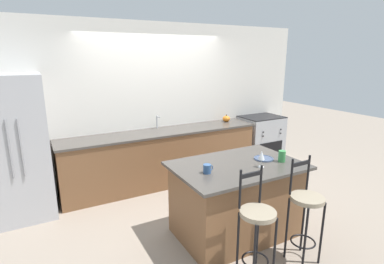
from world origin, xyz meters
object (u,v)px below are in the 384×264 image
object	(u,v)px
bar_stool_near	(257,225)
wine_glass	(262,156)
dinner_plate	(264,158)
coffee_mug	(207,169)
tumbler_cup	(282,156)
oven_range	(260,140)
pumpkin_decoration	(226,119)
refrigerator	(17,148)
bar_stool_far	(306,209)

from	to	relation	value
bar_stool_near	wine_glass	world-z (taller)	bar_stool_near
dinner_plate	wine_glass	size ratio (longest dim) A/B	1.23
coffee_mug	wine_glass	bearing A→B (deg)	-12.04
tumbler_cup	bar_stool_near	bearing A→B (deg)	-146.09
bar_stool_near	coffee_mug	distance (m)	0.78
coffee_mug	bar_stool_near	bearing A→B (deg)	-78.91
oven_range	coffee_mug	distance (m)	3.11
bar_stool_near	pumpkin_decoration	distance (m)	3.08
refrigerator	bar_stool_near	size ratio (longest dim) A/B	1.69
bar_stool_far	pumpkin_decoration	xyz separation A→B (m)	(0.85, 2.68, 0.38)
oven_range	tumbler_cup	xyz separation A→B (m)	(-1.44, -2.01, 0.49)
wine_glass	pumpkin_decoration	bearing A→B (deg)	65.12
pumpkin_decoration	refrigerator	bearing A→B (deg)	-177.28
pumpkin_decoration	dinner_plate	bearing A→B (deg)	-111.81
refrigerator	coffee_mug	distance (m)	2.59
bar_stool_far	dinner_plate	bearing A→B (deg)	84.27
bar_stool_far	pumpkin_decoration	bearing A→B (deg)	72.47
bar_stool_far	wine_glass	distance (m)	0.73
dinner_plate	pumpkin_decoration	bearing A→B (deg)	68.19
oven_range	wine_glass	bearing A→B (deg)	-131.20
refrigerator	oven_range	xyz separation A→B (m)	(4.26, 0.07, -0.48)
dinner_plate	wine_glass	distance (m)	0.32
bar_stool_near	pumpkin_decoration	bearing A→B (deg)	60.84
refrigerator	dinner_plate	bearing A→B (deg)	-33.22
dinner_plate	wine_glass	xyz separation A→B (m)	(-0.21, -0.19, 0.13)
refrigerator	tumbler_cup	distance (m)	3.42
bar_stool_near	dinner_plate	world-z (taller)	bar_stool_near
refrigerator	oven_range	size ratio (longest dim) A/B	1.99
refrigerator	oven_range	distance (m)	4.29
bar_stool_near	bar_stool_far	xyz separation A→B (m)	(0.64, -0.01, 0.00)
oven_range	tumbler_cup	size ratio (longest dim) A/B	7.10
coffee_mug	tumbler_cup	distance (m)	0.99
oven_range	dinner_plate	distance (m)	2.45
wine_glass	tumbler_cup	distance (m)	0.35
wine_glass	pumpkin_decoration	distance (m)	2.34
coffee_mug	pumpkin_decoration	world-z (taller)	pumpkin_decoration
wine_glass	pumpkin_decoration	size ratio (longest dim) A/B	1.36
refrigerator	bar_stool_near	xyz separation A→B (m)	(1.98, -2.51, -0.36)
wine_glass	pumpkin_decoration	world-z (taller)	wine_glass
bar_stool_near	dinner_plate	size ratio (longest dim) A/B	4.71
dinner_plate	pumpkin_decoration	size ratio (longest dim) A/B	1.68
coffee_mug	bar_stool_far	bearing A→B (deg)	-41.86
oven_range	wine_glass	world-z (taller)	wine_glass
refrigerator	pumpkin_decoration	bearing A→B (deg)	2.72
refrigerator	wine_glass	xyz separation A→B (m)	(2.48, -1.96, 0.08)
tumbler_cup	refrigerator	bearing A→B (deg)	145.55
bar_stool_near	pumpkin_decoration	world-z (taller)	bar_stool_near
dinner_plate	wine_glass	world-z (taller)	wine_glass
dinner_plate	tumbler_cup	distance (m)	0.22
dinner_plate	oven_range	bearing A→B (deg)	49.56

